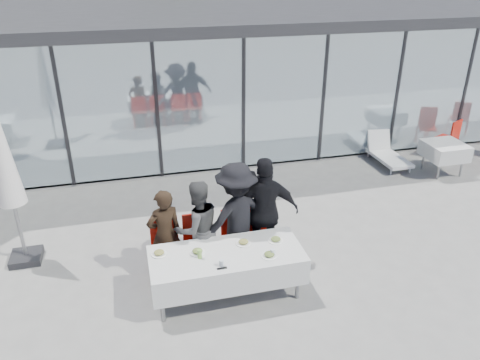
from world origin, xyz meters
The scene contains 23 objects.
ground centered at (0.00, 0.00, 0.00)m, with size 90.00×90.00×0.00m, color gray.
pavilion centered at (2.00, 8.16, 2.15)m, with size 14.80×8.80×3.44m.
dining_table centered at (-0.36, -0.37, 0.54)m, with size 2.26×0.96×0.75m.
diner_a centered at (-1.19, 0.33, 0.77)m, with size 0.56×0.56×1.53m, color black.
diner_chair_a centered at (-1.19, 0.38, 0.54)m, with size 0.44×0.44×0.97m.
diner_b centered at (-0.67, 0.33, 0.80)m, with size 0.78×0.78×1.61m, color #4B4B4B.
diner_chair_b centered at (-0.67, 0.38, 0.54)m, with size 0.44×0.44×0.97m.
diner_c centered at (-0.04, 0.33, 0.92)m, with size 1.19×1.19×1.84m, color black.
diner_chair_c centered at (-0.04, 0.38, 0.54)m, with size 0.44×0.44×0.97m.
diner_d centered at (0.43, 0.33, 0.94)m, with size 1.10×1.10×1.88m, color black.
diner_chair_d centered at (0.43, 0.38, 0.54)m, with size 0.44×0.44×0.97m.
plate_a centered at (-1.32, -0.18, 0.78)m, with size 0.23×0.23×0.07m.
plate_b centered at (-0.78, -0.27, 0.78)m, with size 0.23×0.23×0.07m.
plate_c centered at (-0.06, -0.21, 0.78)m, with size 0.23×0.23×0.07m.
plate_d centered at (0.43, -0.25, 0.78)m, with size 0.23×0.23×0.07m.
plate_extra centered at (0.22, -0.61, 0.78)m, with size 0.23×0.23×0.07m.
juice_bottle centered at (-0.77, -0.40, 0.82)m, with size 0.06×0.06×0.14m, color #84B64C.
drinking_glasses centered at (-0.12, -0.63, 0.80)m, with size 0.84×0.14×0.10m.
folded_eyeglasses centered at (-0.51, -0.73, 0.76)m, with size 0.14×0.03×0.01m, color black.
spare_table_right centered at (5.53, 2.67, 0.55)m, with size 0.86×0.86×0.74m.
spare_chair_b centered at (6.30, 3.51, 0.54)m, with size 0.59×0.59×0.97m.
market_umbrella centered at (-3.47, 1.31, 1.89)m, with size 0.50×0.50×3.00m.
lounger centered at (4.56, 3.56, 0.26)m, with size 0.63×1.34×0.72m.
Camera 1 is at (-1.57, -5.93, 4.70)m, focal length 35.00 mm.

